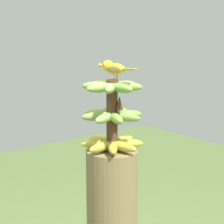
% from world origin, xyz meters
% --- Properties ---
extents(banana_bunch, '(0.29, 0.29, 0.33)m').
position_xyz_m(banana_bunch, '(0.00, -0.00, 1.37)').
color(banana_bunch, '#4C2D1E').
rests_on(banana_bunch, banana_tree).
extents(perched_bird, '(0.08, 0.19, 0.09)m').
position_xyz_m(perched_bird, '(0.01, 0.00, 1.59)').
color(perched_bird, '#C68933').
rests_on(perched_bird, banana_bunch).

